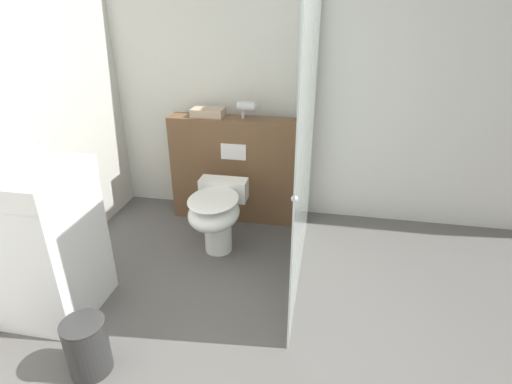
{
  "coord_description": "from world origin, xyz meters",
  "views": [
    {
      "loc": [
        0.65,
        -1.13,
        1.84
      ],
      "look_at": [
        0.17,
        1.4,
        0.62
      ],
      "focal_mm": 28.0,
      "sensor_mm": 36.0,
      "label": 1
    }
  ],
  "objects_px": {
    "toilet": "(216,213)",
    "waste_bin": "(87,347)",
    "hair_drier": "(247,107)",
    "sink_vanity": "(47,243)"
  },
  "relations": [
    {
      "from": "sink_vanity",
      "to": "waste_bin",
      "type": "xyz_separation_m",
      "value": [
        0.47,
        -0.43,
        -0.33
      ]
    },
    {
      "from": "toilet",
      "to": "hair_drier",
      "type": "height_order",
      "value": "hair_drier"
    },
    {
      "from": "toilet",
      "to": "waste_bin",
      "type": "relative_size",
      "value": 1.88
    },
    {
      "from": "hair_drier",
      "to": "waste_bin",
      "type": "distance_m",
      "value": 2.13
    },
    {
      "from": "toilet",
      "to": "hair_drier",
      "type": "bearing_deg",
      "value": 78.24
    },
    {
      "from": "toilet",
      "to": "waste_bin",
      "type": "distance_m",
      "value": 1.33
    },
    {
      "from": "toilet",
      "to": "waste_bin",
      "type": "height_order",
      "value": "toilet"
    },
    {
      "from": "hair_drier",
      "to": "waste_bin",
      "type": "xyz_separation_m",
      "value": [
        -0.5,
        -1.87,
        -0.89
      ]
    },
    {
      "from": "hair_drier",
      "to": "waste_bin",
      "type": "bearing_deg",
      "value": -104.94
    },
    {
      "from": "sink_vanity",
      "to": "waste_bin",
      "type": "distance_m",
      "value": 0.72
    }
  ]
}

